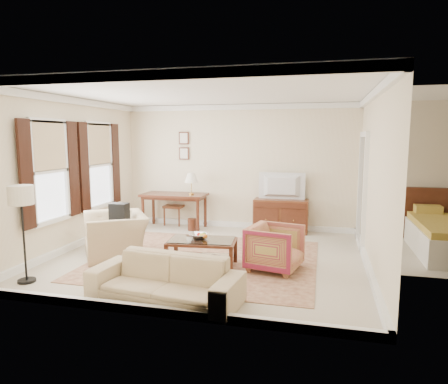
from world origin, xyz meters
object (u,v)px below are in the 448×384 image
at_px(tv, 282,178).
at_px(sofa, 165,272).
at_px(sideboard, 281,216).
at_px(club_armchair, 116,228).
at_px(striped_armchair, 275,246).
at_px(writing_desk, 174,198).
at_px(coffee_table, 202,246).

height_order(tv, sofa, tv).
height_order(sideboard, tv, tv).
distance_m(tv, club_armchair, 3.80).
height_order(tv, club_armchair, tv).
height_order(tv, striped_armchair, tv).
bearing_deg(sofa, club_armchair, 141.24).
xyz_separation_m(writing_desk, sofa, (1.42, -4.05, -0.32)).
relative_size(sideboard, striped_armchair, 1.49).
distance_m(sideboard, striped_armchair, 2.68).
bearing_deg(writing_desk, club_armchair, -95.43).
bearing_deg(writing_desk, coffee_table, -60.23).
distance_m(sideboard, sofa, 4.39).
relative_size(sideboard, coffee_table, 1.04).
height_order(writing_desk, striped_armchair, writing_desk).
height_order(writing_desk, sideboard, writing_desk).
xyz_separation_m(sideboard, sofa, (-1.07, -4.26, 0.02)).
relative_size(writing_desk, club_armchair, 1.27).
distance_m(tv, coffee_table, 3.09).
bearing_deg(coffee_table, writing_desk, 119.77).
xyz_separation_m(tv, sofa, (-1.07, -4.24, -0.85)).
relative_size(striped_armchair, club_armchair, 0.69).
distance_m(writing_desk, coffee_table, 3.00).
distance_m(striped_armchair, club_armchair, 2.90).
bearing_deg(club_armchair, coffee_table, 47.06).
xyz_separation_m(tv, striped_armchair, (0.19, -2.65, -0.84)).
height_order(writing_desk, club_armchair, club_armchair).
height_order(sideboard, club_armchair, club_armchair).
bearing_deg(sofa, coffee_table, 94.59).
distance_m(coffee_table, striped_armchair, 1.20).
relative_size(tv, striped_armchair, 1.21).
bearing_deg(tv, sofa, 75.86).
xyz_separation_m(club_armchair, sofa, (1.65, -1.68, -0.12)).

